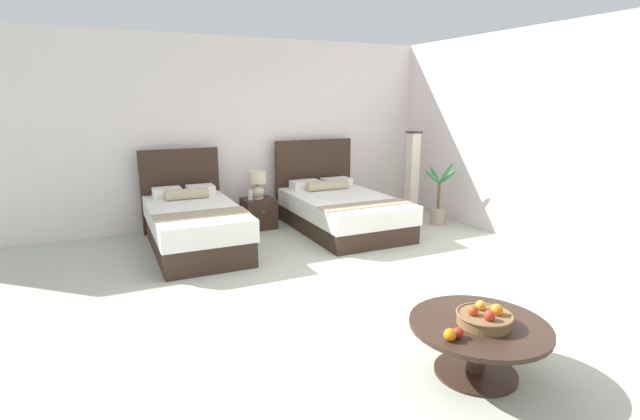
{
  "coord_description": "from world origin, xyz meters",
  "views": [
    {
      "loc": [
        -2.17,
        -4.13,
        1.98
      ],
      "look_at": [
        0.05,
        0.6,
        0.73
      ],
      "focal_mm": 26.46,
      "sensor_mm": 36.0,
      "label": 1
    }
  ],
  "objects_px": {
    "bed_near_window": "(194,224)",
    "loose_apple": "(458,333)",
    "vase": "(250,195)",
    "fruit_bowl": "(484,318)",
    "bed_near_corner": "(341,210)",
    "potted_palm": "(438,206)",
    "floor_lamp_corner": "(412,174)",
    "loose_orange": "(450,335)",
    "coffee_table": "(478,337)",
    "nightstand": "(259,213)",
    "table_lamp": "(258,183)"
  },
  "relations": [
    {
      "from": "fruit_bowl",
      "to": "potted_palm",
      "type": "xyz_separation_m",
      "value": [
        2.48,
        3.56,
        -0.16
      ]
    },
    {
      "from": "bed_near_corner",
      "to": "coffee_table",
      "type": "height_order",
      "value": "bed_near_corner"
    },
    {
      "from": "vase",
      "to": "potted_palm",
      "type": "height_order",
      "value": "potted_palm"
    },
    {
      "from": "table_lamp",
      "to": "coffee_table",
      "type": "bearing_deg",
      "value": -87.74
    },
    {
      "from": "bed_near_window",
      "to": "coffee_table",
      "type": "distance_m",
      "value": 4.12
    },
    {
      "from": "vase",
      "to": "coffee_table",
      "type": "bearing_deg",
      "value": -85.92
    },
    {
      "from": "loose_apple",
      "to": "fruit_bowl",
      "type": "bearing_deg",
      "value": 12.44
    },
    {
      "from": "loose_apple",
      "to": "vase",
      "type": "bearing_deg",
      "value": 90.45
    },
    {
      "from": "nightstand",
      "to": "bed_near_corner",
      "type": "bearing_deg",
      "value": -29.85
    },
    {
      "from": "coffee_table",
      "to": "loose_orange",
      "type": "relative_size",
      "value": 11.87
    },
    {
      "from": "bed_near_window",
      "to": "nightstand",
      "type": "xyz_separation_m",
      "value": [
        1.11,
        0.65,
        -0.1
      ]
    },
    {
      "from": "table_lamp",
      "to": "floor_lamp_corner",
      "type": "bearing_deg",
      "value": -8.35
    },
    {
      "from": "nightstand",
      "to": "coffee_table",
      "type": "xyz_separation_m",
      "value": [
        0.18,
        -4.55,
        0.07
      ]
    },
    {
      "from": "loose_apple",
      "to": "potted_palm",
      "type": "distance_m",
      "value": 4.57
    },
    {
      "from": "bed_near_corner",
      "to": "loose_orange",
      "type": "bearing_deg",
      "value": -107.74
    },
    {
      "from": "table_lamp",
      "to": "loose_orange",
      "type": "xyz_separation_m",
      "value": [
        -0.18,
        -4.68,
        -0.26
      ]
    },
    {
      "from": "potted_palm",
      "to": "coffee_table",
      "type": "bearing_deg",
      "value": -125.22
    },
    {
      "from": "floor_lamp_corner",
      "to": "bed_near_window",
      "type": "bearing_deg",
      "value": -175.7
    },
    {
      "from": "coffee_table",
      "to": "potted_palm",
      "type": "height_order",
      "value": "potted_palm"
    },
    {
      "from": "bed_near_corner",
      "to": "potted_palm",
      "type": "relative_size",
      "value": 2.23
    },
    {
      "from": "potted_palm",
      "to": "bed_near_window",
      "type": "bearing_deg",
      "value": 174.23
    },
    {
      "from": "bed_near_corner",
      "to": "floor_lamp_corner",
      "type": "distance_m",
      "value": 1.59
    },
    {
      "from": "bed_near_corner",
      "to": "coffee_table",
      "type": "distance_m",
      "value": 4.03
    },
    {
      "from": "floor_lamp_corner",
      "to": "bed_near_corner",
      "type": "bearing_deg",
      "value": -169.88
    },
    {
      "from": "bed_near_window",
      "to": "vase",
      "type": "height_order",
      "value": "bed_near_window"
    },
    {
      "from": "table_lamp",
      "to": "coffee_table",
      "type": "height_order",
      "value": "table_lamp"
    },
    {
      "from": "bed_near_corner",
      "to": "fruit_bowl",
      "type": "distance_m",
      "value": 4.06
    },
    {
      "from": "nightstand",
      "to": "floor_lamp_corner",
      "type": "distance_m",
      "value": 2.69
    },
    {
      "from": "bed_near_window",
      "to": "vase",
      "type": "distance_m",
      "value": 1.16
    },
    {
      "from": "fruit_bowl",
      "to": "vase",
      "type": "bearing_deg",
      "value": 94.2
    },
    {
      "from": "table_lamp",
      "to": "potted_palm",
      "type": "bearing_deg",
      "value": -21.43
    },
    {
      "from": "loose_orange",
      "to": "nightstand",
      "type": "bearing_deg",
      "value": 87.78
    },
    {
      "from": "bed_near_window",
      "to": "vase",
      "type": "xyz_separation_m",
      "value": [
        0.97,
        0.61,
        0.2
      ]
    },
    {
      "from": "bed_near_window",
      "to": "table_lamp",
      "type": "height_order",
      "value": "bed_near_window"
    },
    {
      "from": "table_lamp",
      "to": "vase",
      "type": "xyz_separation_m",
      "value": [
        -0.14,
        -0.06,
        -0.17
      ]
    },
    {
      "from": "fruit_bowl",
      "to": "floor_lamp_corner",
      "type": "relative_size",
      "value": 0.28
    },
    {
      "from": "floor_lamp_corner",
      "to": "fruit_bowl",
      "type": "bearing_deg",
      "value": -119.93
    },
    {
      "from": "loose_orange",
      "to": "potted_palm",
      "type": "distance_m",
      "value": 4.62
    },
    {
      "from": "table_lamp",
      "to": "fruit_bowl",
      "type": "height_order",
      "value": "table_lamp"
    },
    {
      "from": "loose_orange",
      "to": "potted_palm",
      "type": "relative_size",
      "value": 0.09
    },
    {
      "from": "potted_palm",
      "to": "fruit_bowl",
      "type": "bearing_deg",
      "value": -124.85
    },
    {
      "from": "bed_near_window",
      "to": "loose_apple",
      "type": "height_order",
      "value": "bed_near_window"
    },
    {
      "from": "vase",
      "to": "loose_apple",
      "type": "xyz_separation_m",
      "value": [
        0.04,
        -4.61,
        -0.1
      ]
    },
    {
      "from": "fruit_bowl",
      "to": "loose_apple",
      "type": "distance_m",
      "value": 0.31
    },
    {
      "from": "coffee_table",
      "to": "bed_near_window",
      "type": "bearing_deg",
      "value": 108.29
    },
    {
      "from": "bed_near_corner",
      "to": "vase",
      "type": "distance_m",
      "value": 1.4
    },
    {
      "from": "bed_near_corner",
      "to": "loose_orange",
      "type": "distance_m",
      "value": 4.23
    },
    {
      "from": "bed_near_window",
      "to": "loose_orange",
      "type": "xyz_separation_m",
      "value": [
        0.93,
        -4.01,
        0.11
      ]
    },
    {
      "from": "nightstand",
      "to": "coffee_table",
      "type": "height_order",
      "value": "nightstand"
    },
    {
      "from": "bed_near_window",
      "to": "nightstand",
      "type": "relative_size",
      "value": 4.24
    }
  ]
}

